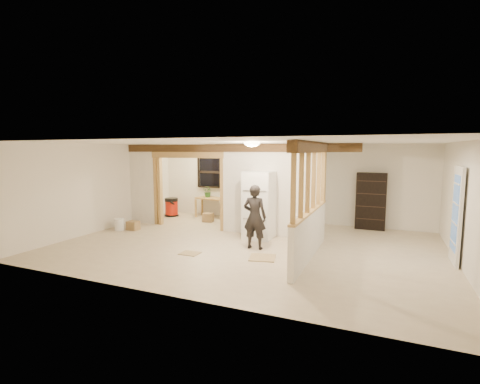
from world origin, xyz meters
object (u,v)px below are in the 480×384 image
at_px(work_table, 211,207).
at_px(shop_vac, 172,207).
at_px(refrigerator, 259,205).
at_px(bookshelf, 371,201).
at_px(woman, 255,217).

relative_size(work_table, shop_vac, 1.66).
bearing_deg(refrigerator, work_table, 140.04).
relative_size(shop_vac, bookshelf, 0.39).
bearing_deg(woman, bookshelf, -129.28).
relative_size(refrigerator, woman, 1.16).
height_order(refrigerator, bookshelf, refrigerator).
relative_size(refrigerator, work_table, 1.63).
bearing_deg(work_table, refrigerator, -27.96).
bearing_deg(woman, refrigerator, -78.50).
bearing_deg(work_table, shop_vac, -151.87).
relative_size(work_table, bookshelf, 0.65).
distance_m(work_table, shop_vac, 1.44).
height_order(refrigerator, woman, refrigerator).
height_order(woman, shop_vac, woman).
relative_size(woman, work_table, 1.41).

